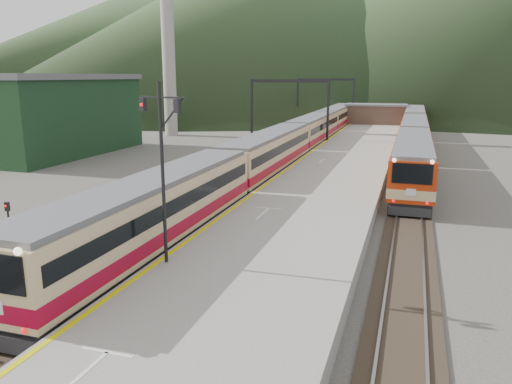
% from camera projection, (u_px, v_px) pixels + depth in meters
% --- Properties ---
extents(track_main, '(2.60, 200.00, 0.23)m').
position_uv_depth(track_main, '(279.00, 169.00, 45.41)').
color(track_main, black).
rests_on(track_main, ground).
extents(track_far, '(2.60, 200.00, 0.23)m').
position_uv_depth(track_far, '(228.00, 166.00, 46.87)').
color(track_far, black).
rests_on(track_far, ground).
extents(track_second, '(2.60, 200.00, 0.23)m').
position_uv_depth(track_second, '(411.00, 177.00, 42.05)').
color(track_second, black).
rests_on(track_second, ground).
extents(platform, '(8.00, 100.00, 1.00)m').
position_uv_depth(platform, '(338.00, 172.00, 41.82)').
color(platform, gray).
rests_on(platform, ground).
extents(gantry_near, '(9.55, 0.25, 8.00)m').
position_uv_depth(gantry_near, '(289.00, 100.00, 58.93)').
color(gantry_near, black).
rests_on(gantry_near, ground).
extents(gantry_far, '(9.55, 0.25, 8.00)m').
position_uv_depth(gantry_far, '(325.00, 93.00, 82.15)').
color(gantry_far, black).
rests_on(gantry_far, ground).
extents(warehouse, '(14.50, 20.50, 8.60)m').
position_uv_depth(warehouse, '(37.00, 114.00, 54.48)').
color(warehouse, '#15321C').
rests_on(warehouse, ground).
extents(smokestack, '(1.80, 1.80, 30.00)m').
position_uv_depth(smokestack, '(168.00, 27.00, 68.89)').
color(smokestack, '#9E998E').
rests_on(smokestack, ground).
extents(station_shed, '(9.40, 4.40, 3.10)m').
position_uv_depth(station_shed, '(376.00, 114.00, 78.51)').
color(station_shed, '#4E392E').
rests_on(station_shed, platform).
extents(hill_a, '(180.00, 180.00, 60.00)m').
position_uv_depth(hill_a, '(280.00, 18.00, 189.66)').
color(hill_a, '#354E26').
rests_on(hill_a, ground).
extents(hill_b, '(220.00, 220.00, 75.00)m').
position_uv_depth(hill_b, '(469.00, 3.00, 204.68)').
color(hill_b, '#354E26').
rests_on(hill_b, ground).
extents(hill_d, '(200.00, 200.00, 55.00)m').
position_uv_depth(hill_d, '(156.00, 38.00, 260.05)').
color(hill_d, '#354E26').
rests_on(hill_d, ground).
extents(main_train, '(2.84, 77.93, 3.47)m').
position_uv_depth(main_train, '(295.00, 140.00, 50.82)').
color(main_train, tan).
rests_on(main_train, track_main).
extents(second_train, '(2.77, 56.95, 3.39)m').
position_uv_depth(second_train, '(414.00, 135.00, 55.57)').
color(second_train, '#B52B0A').
rests_on(second_train, track_second).
extents(signal_mast, '(2.13, 0.76, 7.18)m').
position_uv_depth(signal_mast, '(162.00, 155.00, 19.25)').
color(signal_mast, black).
rests_on(signal_mast, platform).
extents(short_signal_b, '(0.26, 0.21, 2.27)m').
position_uv_depth(short_signal_b, '(225.00, 166.00, 39.09)').
color(short_signal_b, black).
rests_on(short_signal_b, ground).
extents(short_signal_c, '(0.26, 0.22, 2.27)m').
position_uv_depth(short_signal_c, '(8.00, 218.00, 24.86)').
color(short_signal_c, black).
rests_on(short_signal_c, ground).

